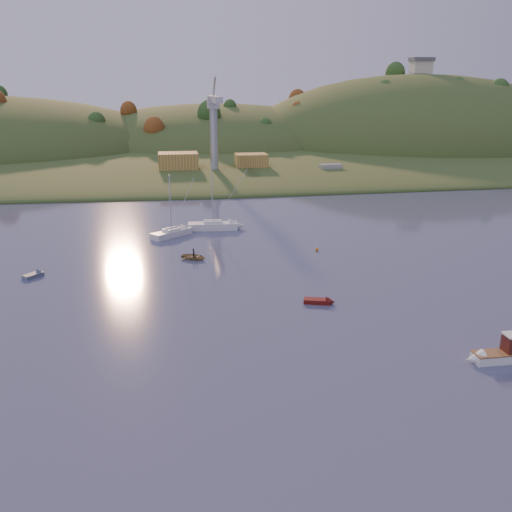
{
  "coord_description": "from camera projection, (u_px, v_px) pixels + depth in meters",
  "views": [
    {
      "loc": [
        -11.48,
        -40.17,
        25.36
      ],
      "look_at": [
        0.32,
        34.62,
        2.65
      ],
      "focal_mm": 40.0,
      "sensor_mm": 36.0,
      "label": 1
    }
  ],
  "objects": [
    {
      "name": "canoe",
      "position": [
        194.0,
        257.0,
        86.59
      ],
      "size": [
        4.74,
        4.32,
        0.8
      ],
      "primitive_type": "imported",
      "rotation": [
        0.0,
        0.0,
        1.06
      ],
      "color": "#9A8755",
      "rests_on": "ground"
    },
    {
      "name": "work_vessel",
      "position": [
        330.0,
        173.0,
        163.49
      ],
      "size": [
        15.07,
        6.33,
        3.79
      ],
      "rotation": [
        0.0,
        0.0,
        0.07
      ],
      "color": "#4F5D68",
      "rests_on": "ground"
    },
    {
      "name": "sailboat_far",
      "position": [
        213.0,
        225.0,
        104.37
      ],
      "size": [
        9.1,
        3.27,
        12.4
      ],
      "rotation": [
        0.0,
        0.0,
        -0.07
      ],
      "color": "white",
      "rests_on": "ground"
    },
    {
      "name": "red_tender",
      "position": [
        323.0,
        301.0,
        68.98
      ],
      "size": [
        3.98,
        2.35,
        1.28
      ],
      "rotation": [
        0.0,
        0.0,
        -0.3
      ],
      "color": "#58100C",
      "rests_on": "ground"
    },
    {
      "name": "shed_west",
      "position": [
        178.0,
        161.0,
        160.81
      ],
      "size": [
        11.0,
        8.0,
        4.8
      ],
      "primitive_type": "cube",
      "color": "olive",
      "rests_on": "wharf"
    },
    {
      "name": "wharf",
      "position": [
        225.0,
        173.0,
        162.84
      ],
      "size": [
        42.0,
        16.0,
        2.4
      ],
      "primitive_type": "cube",
      "color": "slate",
      "rests_on": "ground"
    },
    {
      "name": "buoy_1",
      "position": [
        317.0,
        249.0,
        91.01
      ],
      "size": [
        0.5,
        0.5,
        0.5
      ],
      "primitive_type": "sphere",
      "color": "orange",
      "rests_on": "ground"
    },
    {
      "name": "paddler",
      "position": [
        194.0,
        255.0,
        86.5
      ],
      "size": [
        0.55,
        0.62,
        1.43
      ],
      "primitive_type": "imported",
      "rotation": [
        0.0,
        0.0,
        1.06
      ],
      "color": "black",
      "rests_on": "ground"
    },
    {
      "name": "buoy_3",
      "position": [
        210.0,
        230.0,
        103.41
      ],
      "size": [
        0.5,
        0.5,
        0.5
      ],
      "primitive_type": "sphere",
      "color": "orange",
      "rests_on": "ground"
    },
    {
      "name": "grey_dinghy",
      "position": [
        37.0,
        274.0,
        79.02
      ],
      "size": [
        3.07,
        3.29,
        1.23
      ],
      "rotation": [
        0.0,
        0.0,
        0.86
      ],
      "color": "slate",
      "rests_on": "ground"
    },
    {
      "name": "ground",
      "position": [
        317.0,
        406.0,
        47.01
      ],
      "size": [
        500.0,
        500.0,
        0.0
      ],
      "primitive_type": "plane",
      "color": "#343B56",
      "rests_on": "ground"
    },
    {
      "name": "hillside_trees",
      "position": [
        195.0,
        153.0,
        222.05
      ],
      "size": [
        280.0,
        50.0,
        32.0
      ],
      "primitive_type": null,
      "color": "#204217",
      "rests_on": "ground"
    },
    {
      "name": "shore_slope",
      "position": [
        198.0,
        160.0,
        203.12
      ],
      "size": [
        640.0,
        150.0,
        7.0
      ],
      "primitive_type": "ellipsoid",
      "color": "#32471C",
      "rests_on": "ground"
    },
    {
      "name": "hill_right",
      "position": [
        415.0,
        147.0,
        245.69
      ],
      "size": [
        150.0,
        130.0,
        60.0
      ],
      "primitive_type": "ellipsoid",
      "color": "#32471C",
      "rests_on": "ground"
    },
    {
      "name": "shed_east",
      "position": [
        251.0,
        161.0,
        165.01
      ],
      "size": [
        9.0,
        7.0,
        4.0
      ],
      "primitive_type": "cube",
      "color": "olive",
      "rests_on": "wharf"
    },
    {
      "name": "sailboat_near",
      "position": [
        172.0,
        233.0,
        99.5
      ],
      "size": [
        7.47,
        6.77,
        10.79
      ],
      "rotation": [
        0.0,
        0.0,
        0.69
      ],
      "color": "silver",
      "rests_on": "ground"
    },
    {
      "name": "hill_center",
      "position": [
        215.0,
        146.0,
        247.19
      ],
      "size": [
        140.0,
        120.0,
        36.0
      ],
      "primitive_type": "ellipsoid",
      "color": "#32471C",
      "rests_on": "ground"
    },
    {
      "name": "hilltop_house",
      "position": [
        421.0,
        65.0,
        236.09
      ],
      "size": [
        9.0,
        7.0,
        6.45
      ],
      "color": "beige",
      "rests_on": "hill_right"
    },
    {
      "name": "fishing_boat",
      "position": [
        495.0,
        354.0,
        54.3
      ],
      "size": [
        5.7,
        1.82,
        3.63
      ],
      "rotation": [
        0.0,
        0.0,
        3.15
      ],
      "color": "white",
      "rests_on": "ground"
    },
    {
      "name": "dock_crane",
      "position": [
        214.0,
        117.0,
        154.39
      ],
      "size": [
        3.2,
        28.0,
        20.3
      ],
      "color": "#B7B7BC",
      "rests_on": "wharf"
    },
    {
      "name": "far_shore",
      "position": [
        190.0,
        142.0,
        264.62
      ],
      "size": [
        620.0,
        220.0,
        1.5
      ],
      "primitive_type": "cube",
      "color": "#32471C",
      "rests_on": "ground"
    }
  ]
}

